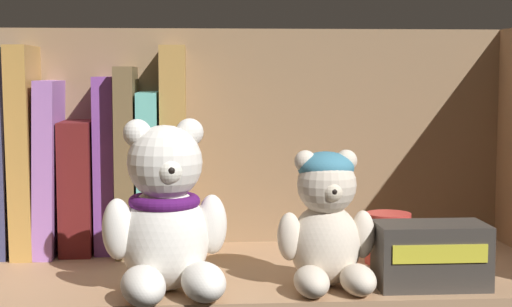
{
  "coord_description": "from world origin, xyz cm",
  "views": [
    {
      "loc": [
        -4.28,
        -87.51,
        22.99
      ],
      "look_at": [
        2.25,
        0.0,
        14.39
      ],
      "focal_mm": 58.32,
      "sensor_mm": 36.0,
      "label": 1
    }
  ],
  "objects_px": {
    "book_1": "(1,151)",
    "book_7": "(150,171)",
    "teddy_bear_smaller": "(327,223)",
    "book_5": "(107,164)",
    "small_product_box": "(431,255)",
    "teddy_bear_larger": "(166,219)",
    "book_8": "(174,148)",
    "book_3": "(52,166)",
    "book_2": "(29,149)",
    "book_6": "(128,159)",
    "book_4": "(80,185)",
    "pillar_candle": "(388,238)"
  },
  "relations": [
    {
      "from": "book_1",
      "to": "book_7",
      "type": "distance_m",
      "value": 0.17
    },
    {
      "from": "teddy_bear_smaller",
      "to": "book_1",
      "type": "bearing_deg",
      "value": 151.18
    },
    {
      "from": "book_1",
      "to": "teddy_bear_smaller",
      "type": "height_order",
      "value": "book_1"
    },
    {
      "from": "book_5",
      "to": "small_product_box",
      "type": "xyz_separation_m",
      "value": [
        0.33,
        -0.2,
        -0.07
      ]
    },
    {
      "from": "book_7",
      "to": "teddy_bear_larger",
      "type": "height_order",
      "value": "book_7"
    },
    {
      "from": "book_7",
      "to": "book_8",
      "type": "bearing_deg",
      "value": 0.0
    },
    {
      "from": "book_3",
      "to": "book_8",
      "type": "xyz_separation_m",
      "value": [
        0.14,
        0.0,
        0.02
      ]
    },
    {
      "from": "book_2",
      "to": "book_8",
      "type": "height_order",
      "value": "same"
    },
    {
      "from": "small_product_box",
      "to": "book_8",
      "type": "bearing_deg",
      "value": 141.75
    },
    {
      "from": "book_8",
      "to": "book_6",
      "type": "bearing_deg",
      "value": 180.0
    },
    {
      "from": "book_2",
      "to": "teddy_bear_larger",
      "type": "height_order",
      "value": "book_2"
    },
    {
      "from": "book_6",
      "to": "small_product_box",
      "type": "bearing_deg",
      "value": -33.05
    },
    {
      "from": "book_7",
      "to": "book_6",
      "type": "bearing_deg",
      "value": 180.0
    },
    {
      "from": "book_2",
      "to": "book_4",
      "type": "xyz_separation_m",
      "value": [
        0.06,
        0.0,
        -0.04
      ]
    },
    {
      "from": "book_3",
      "to": "book_7",
      "type": "height_order",
      "value": "book_3"
    },
    {
      "from": "book_8",
      "to": "book_1",
      "type": "bearing_deg",
      "value": 180.0
    },
    {
      "from": "book_1",
      "to": "pillar_candle",
      "type": "bearing_deg",
      "value": -12.37
    },
    {
      "from": "book_4",
      "to": "small_product_box",
      "type": "distance_m",
      "value": 0.42
    },
    {
      "from": "book_5",
      "to": "book_7",
      "type": "height_order",
      "value": "book_5"
    },
    {
      "from": "pillar_candle",
      "to": "book_8",
      "type": "bearing_deg",
      "value": 157.88
    },
    {
      "from": "book_4",
      "to": "book_5",
      "type": "xyz_separation_m",
      "value": [
        0.03,
        0.0,
        0.03
      ]
    },
    {
      "from": "book_6",
      "to": "book_3",
      "type": "bearing_deg",
      "value": 180.0
    },
    {
      "from": "book_1",
      "to": "book_8",
      "type": "xyz_separation_m",
      "value": [
        0.2,
        0.0,
        0.0
      ]
    },
    {
      "from": "teddy_bear_smaller",
      "to": "book_5",
      "type": "bearing_deg",
      "value": 139.95
    },
    {
      "from": "book_8",
      "to": "small_product_box",
      "type": "bearing_deg",
      "value": -38.25
    },
    {
      "from": "book_3",
      "to": "book_7",
      "type": "distance_m",
      "value": 0.11
    },
    {
      "from": "book_8",
      "to": "pillar_candle",
      "type": "bearing_deg",
      "value": -22.12
    },
    {
      "from": "teddy_bear_smaller",
      "to": "book_2",
      "type": "bearing_deg",
      "value": 148.84
    },
    {
      "from": "small_product_box",
      "to": "book_3",
      "type": "bearing_deg",
      "value": 153.24
    },
    {
      "from": "book_5",
      "to": "teddy_bear_larger",
      "type": "bearing_deg",
      "value": -69.42
    },
    {
      "from": "book_1",
      "to": "teddy_bear_larger",
      "type": "relative_size",
      "value": 1.43
    },
    {
      "from": "book_2",
      "to": "book_7",
      "type": "height_order",
      "value": "book_2"
    },
    {
      "from": "book_2",
      "to": "teddy_bear_smaller",
      "type": "height_order",
      "value": "book_2"
    },
    {
      "from": "book_3",
      "to": "book_5",
      "type": "height_order",
      "value": "book_5"
    },
    {
      "from": "book_7",
      "to": "teddy_bear_smaller",
      "type": "relative_size",
      "value": 1.39
    },
    {
      "from": "book_5",
      "to": "teddy_bear_smaller",
      "type": "bearing_deg",
      "value": -40.05
    },
    {
      "from": "book_7",
      "to": "small_product_box",
      "type": "distance_m",
      "value": 0.35
    },
    {
      "from": "pillar_candle",
      "to": "teddy_bear_larger",
      "type": "bearing_deg",
      "value": -156.2
    },
    {
      "from": "book_6",
      "to": "book_8",
      "type": "height_order",
      "value": "book_8"
    },
    {
      "from": "book_8",
      "to": "teddy_bear_smaller",
      "type": "xyz_separation_m",
      "value": [
        0.15,
        -0.19,
        -0.06
      ]
    },
    {
      "from": "book_4",
      "to": "teddy_bear_smaller",
      "type": "bearing_deg",
      "value": -36.41
    },
    {
      "from": "book_7",
      "to": "teddy_bear_larger",
      "type": "xyz_separation_m",
      "value": [
        0.03,
        -0.2,
        -0.02
      ]
    },
    {
      "from": "book_3",
      "to": "book_4",
      "type": "height_order",
      "value": "book_3"
    },
    {
      "from": "book_8",
      "to": "small_product_box",
      "type": "relative_size",
      "value": 2.23
    },
    {
      "from": "book_3",
      "to": "book_6",
      "type": "height_order",
      "value": "book_6"
    },
    {
      "from": "book_3",
      "to": "pillar_candle",
      "type": "bearing_deg",
      "value": -14.19
    },
    {
      "from": "book_5",
      "to": "book_2",
      "type": "bearing_deg",
      "value": 180.0
    },
    {
      "from": "book_3",
      "to": "teddy_bear_smaller",
      "type": "distance_m",
      "value": 0.36
    },
    {
      "from": "teddy_bear_larger",
      "to": "book_5",
      "type": "bearing_deg",
      "value": 110.58
    },
    {
      "from": "book_8",
      "to": "teddy_bear_larger",
      "type": "height_order",
      "value": "book_8"
    }
  ]
}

